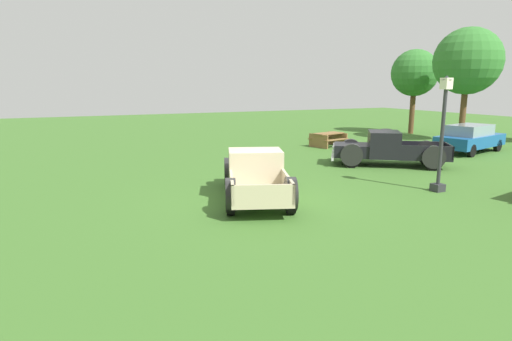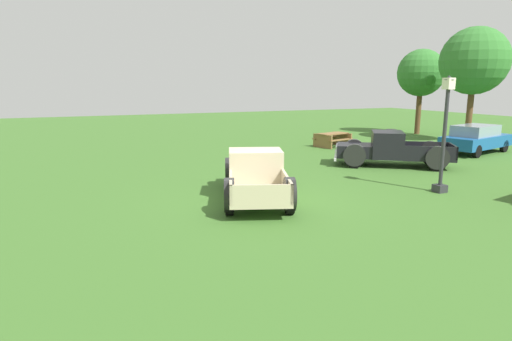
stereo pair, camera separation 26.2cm
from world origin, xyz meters
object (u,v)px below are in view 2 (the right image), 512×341
(pickup_truck_behind_left, at_px, (385,150))
(lamp_post_near, at_px, (445,132))
(sedan_distant_a, at_px, (476,138))
(oak_tree_east, at_px, (474,61))
(pickup_truck_foreground, at_px, (255,174))
(trash_can, at_px, (391,137))
(oak_tree_west, at_px, (421,73))
(picnic_table, at_px, (333,138))

(pickup_truck_behind_left, relative_size, lamp_post_near, 1.32)
(sedan_distant_a, bearing_deg, oak_tree_east, 134.88)
(pickup_truck_foreground, relative_size, pickup_truck_behind_left, 1.04)
(trash_can, bearing_deg, oak_tree_west, 124.47)
(pickup_truck_foreground, xyz_separation_m, trash_can, (-7.29, 11.74, -0.23))
(pickup_truck_foreground, relative_size, lamp_post_near, 1.38)
(pickup_truck_foreground, relative_size, trash_can, 5.44)
(pickup_truck_behind_left, bearing_deg, oak_tree_west, 130.46)
(picnic_table, xyz_separation_m, oak_tree_west, (-3.00, 9.18, 3.75))
(sedan_distant_a, xyz_separation_m, trash_can, (-3.86, -2.15, -0.28))
(picnic_table, xyz_separation_m, trash_can, (1.05, 3.27, -0.01))
(picnic_table, distance_m, trash_can, 3.43)
(pickup_truck_foreground, height_order, pickup_truck_behind_left, pickup_truck_behind_left)
(sedan_distant_a, bearing_deg, pickup_truck_behind_left, -81.77)
(oak_tree_east, bearing_deg, oak_tree_west, 174.52)
(lamp_post_near, relative_size, picnic_table, 1.80)
(pickup_truck_foreground, distance_m, trash_can, 13.82)
(pickup_truck_behind_left, distance_m, oak_tree_east, 11.60)
(pickup_truck_foreground, relative_size, picnic_table, 2.47)
(picnic_table, xyz_separation_m, oak_tree_east, (1.61, 8.74, 4.33))
(sedan_distant_a, xyz_separation_m, lamp_post_near, (5.41, -8.13, 1.21))
(picnic_table, distance_m, oak_tree_west, 10.36)
(pickup_truck_foreground, bearing_deg, oak_tree_east, 111.37)
(pickup_truck_foreground, bearing_deg, picnic_table, 134.57)
(oak_tree_west, bearing_deg, picnic_table, -71.88)
(trash_can, bearing_deg, pickup_truck_behind_left, -43.03)
(sedan_distant_a, distance_m, oak_tree_east, 6.20)
(oak_tree_west, bearing_deg, trash_can, -55.53)
(lamp_post_near, bearing_deg, oak_tree_west, 138.26)
(lamp_post_near, bearing_deg, trash_can, 147.18)
(pickup_truck_behind_left, bearing_deg, lamp_post_near, -18.36)
(pickup_truck_behind_left, relative_size, oak_tree_east, 0.73)
(pickup_truck_behind_left, height_order, picnic_table, pickup_truck_behind_left)
(pickup_truck_foreground, height_order, oak_tree_east, oak_tree_east)
(pickup_truck_behind_left, height_order, oak_tree_west, oak_tree_west)
(sedan_distant_a, height_order, picnic_table, sedan_distant_a)
(sedan_distant_a, bearing_deg, oak_tree_west, 154.62)
(oak_tree_west, bearing_deg, sedan_distant_a, -25.38)
(pickup_truck_foreground, xyz_separation_m, pickup_truck_behind_left, (-2.47, 7.24, 0.00))
(picnic_table, bearing_deg, pickup_truck_behind_left, -11.88)
(sedan_distant_a, height_order, trash_can, sedan_distant_a)
(sedan_distant_a, distance_m, oak_tree_west, 9.43)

